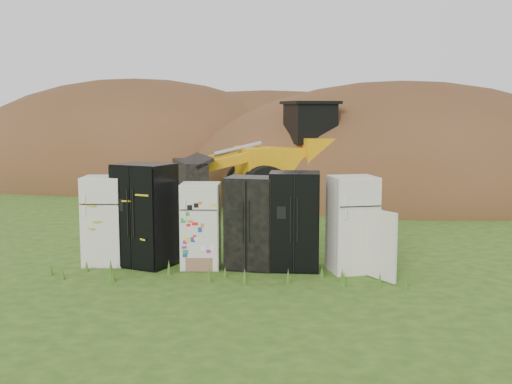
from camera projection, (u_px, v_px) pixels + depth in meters
ground at (227, 267)px, 12.09m from camera, size 120.00×120.00×0.00m
fridge_leftmost at (104, 221)px, 12.25m from camera, size 0.82×0.79×1.70m
fridge_black_side at (145, 215)px, 12.14m from camera, size 1.23×1.11×1.95m
fridge_sticker at (201, 226)px, 12.00m from camera, size 0.76×0.71×1.60m
fridge_dark_mid at (251, 223)px, 11.95m from camera, size 0.96×0.82×1.72m
fridge_black_right at (295, 221)px, 11.88m from camera, size 0.92×0.77×1.82m
fridge_open_door at (353, 224)px, 11.72m from camera, size 0.98×0.94×1.76m
wheel_loader at (284, 155)px, 19.07m from camera, size 7.14×4.97×3.20m
dirt_mound_right at (399, 193)px, 22.82m from camera, size 15.71×11.52×7.90m
dirt_mound_left at (136, 178)px, 27.83m from camera, size 16.30×12.22×8.52m
dirt_mound_back at (265, 175)px, 29.22m from camera, size 19.42×12.94×7.61m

